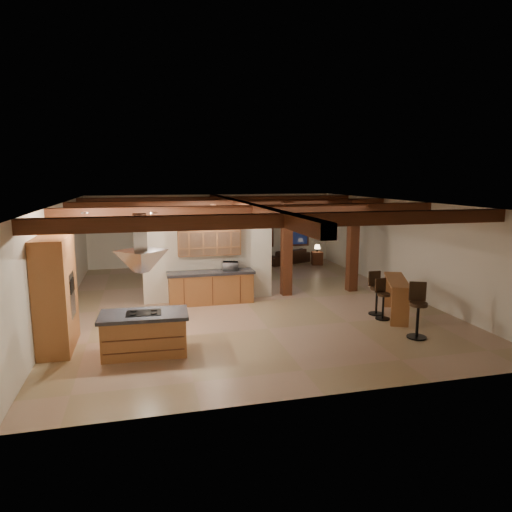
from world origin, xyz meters
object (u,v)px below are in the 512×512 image
(sofa, at_px, (287,256))
(kitchen_island, at_px, (145,333))
(bar_counter, at_px, (396,291))
(dining_table, at_px, (216,275))

(sofa, bearing_deg, kitchen_island, 32.58)
(kitchen_island, relative_size, bar_counter, 0.95)
(sofa, xyz_separation_m, bar_counter, (0.48, -7.81, 0.37))
(dining_table, distance_m, bar_counter, 6.17)
(dining_table, bearing_deg, bar_counter, -46.75)
(dining_table, xyz_separation_m, bar_counter, (4.00, -4.69, 0.35))
(dining_table, relative_size, bar_counter, 0.95)
(kitchen_island, distance_m, bar_counter, 6.49)
(kitchen_island, xyz_separation_m, sofa, (5.92, 8.88, -0.15))
(kitchen_island, relative_size, sofa, 0.90)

